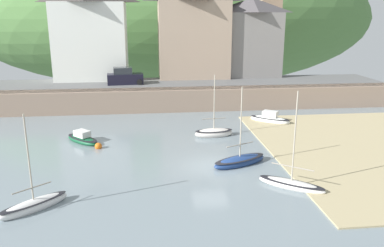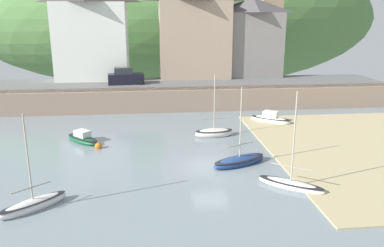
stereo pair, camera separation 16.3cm
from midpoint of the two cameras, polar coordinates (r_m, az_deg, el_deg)
The scene contains 15 objects.
ground at distance 19.60m, azimuth 11.47°, elevation -15.92°, with size 48.00×41.00×0.61m.
quay_seawall at distance 44.03m, azimuth -0.64°, elevation 3.87°, with size 48.00×9.40×2.40m.
hillside_backdrop at distance 80.77m, azimuth -2.60°, elevation 15.05°, with size 80.00×44.00×27.27m.
waterfront_building_left at distance 51.14m, azimuth -14.28°, elevation 12.84°, with size 8.91×6.16×11.56m.
waterfront_building_centre at distance 50.99m, azimuth 0.43°, elevation 13.09°, with size 9.09×5.64×11.21m.
waterfront_building_right at distance 52.40m, azimuth 8.79°, elevation 12.28°, with size 7.73×4.54×9.89m.
church_with_spire at distance 57.11m, azimuth 11.36°, elevation 15.65°, with size 3.00×3.00×15.99m.
sailboat_tall_mast at distance 34.03m, azimuth -15.42°, elevation -2.13°, with size 3.47×3.55×1.13m.
sailboat_white_hull at distance 23.52m, azimuth -21.82°, elevation -10.83°, with size 3.54×3.22×5.57m.
sailboat_far_left at distance 28.17m, azimuth 7.05°, elevation -5.40°, with size 4.45×2.99×5.76m.
rowboat_small_beached at distance 39.41m, azimuth 11.41°, elevation 0.62°, with size 3.97×3.39×1.33m.
sailboat_nearest_shore at distance 34.40m, azimuth 3.34°, elevation -1.34°, with size 3.51×1.69×5.58m.
dinghy_open_wooden at distance 25.13m, azimuth 14.30°, elevation -8.52°, with size 3.94×3.36×6.19m.
parked_car_near_slipway at distance 46.75m, azimuth -9.52°, elevation 6.65°, with size 4.23×2.06×1.95m.
mooring_buoy at distance 32.15m, azimuth -13.27°, elevation -3.21°, with size 0.57×0.57×0.57m.
Camera 2 is at (-3.97, -25.43, 10.31)m, focal length 36.79 mm.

